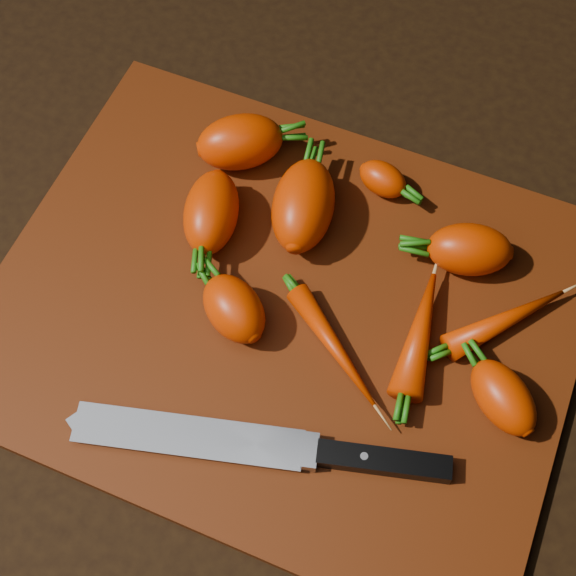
% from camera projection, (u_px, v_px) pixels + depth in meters
% --- Properties ---
extents(ground, '(2.00, 2.00, 0.01)m').
position_uv_depth(ground, '(284.00, 315.00, 0.71)').
color(ground, black).
extents(cutting_board, '(0.50, 0.40, 0.01)m').
position_uv_depth(cutting_board, '(284.00, 310.00, 0.70)').
color(cutting_board, '#501D07').
rests_on(cutting_board, ground).
extents(carrot_0, '(0.10, 0.09, 0.05)m').
position_uv_depth(carrot_0, '(240.00, 142.00, 0.74)').
color(carrot_0, red).
rests_on(carrot_0, cutting_board).
extents(carrot_1, '(0.08, 0.07, 0.05)m').
position_uv_depth(carrot_1, '(234.00, 309.00, 0.67)').
color(carrot_1, red).
rests_on(carrot_1, cutting_board).
extents(carrot_2, '(0.07, 0.09, 0.05)m').
position_uv_depth(carrot_2, '(211.00, 212.00, 0.71)').
color(carrot_2, red).
rests_on(carrot_2, cutting_board).
extents(carrot_3, '(0.07, 0.10, 0.06)m').
position_uv_depth(carrot_3, '(303.00, 205.00, 0.71)').
color(carrot_3, red).
rests_on(carrot_3, cutting_board).
extents(carrot_4, '(0.08, 0.07, 0.05)m').
position_uv_depth(carrot_4, '(469.00, 250.00, 0.69)').
color(carrot_4, red).
rests_on(carrot_4, cutting_board).
extents(carrot_5, '(0.05, 0.04, 0.03)m').
position_uv_depth(carrot_5, '(383.00, 179.00, 0.74)').
color(carrot_5, red).
rests_on(carrot_5, cutting_board).
extents(carrot_6, '(0.08, 0.07, 0.04)m').
position_uv_depth(carrot_6, '(503.00, 397.00, 0.64)').
color(carrot_6, red).
rests_on(carrot_6, cutting_board).
extents(carrot_7, '(0.09, 0.10, 0.02)m').
position_uv_depth(carrot_7, '(506.00, 320.00, 0.68)').
color(carrot_7, red).
rests_on(carrot_7, cutting_board).
extents(carrot_8, '(0.11, 0.09, 0.02)m').
position_uv_depth(carrot_8, '(334.00, 346.00, 0.67)').
color(carrot_8, red).
rests_on(carrot_8, cutting_board).
extents(carrot_9, '(0.04, 0.12, 0.03)m').
position_uv_depth(carrot_9, '(420.00, 333.00, 0.67)').
color(carrot_9, red).
rests_on(carrot_9, cutting_board).
extents(knife, '(0.30, 0.10, 0.02)m').
position_uv_depth(knife, '(211.00, 439.00, 0.63)').
color(knife, gray).
rests_on(knife, cutting_board).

